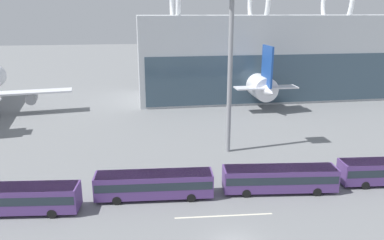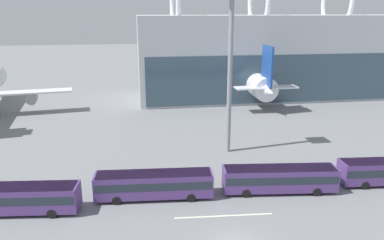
{
  "view_description": "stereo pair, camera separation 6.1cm",
  "coord_description": "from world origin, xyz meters",
  "px_view_note": "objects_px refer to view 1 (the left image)",
  "views": [
    {
      "loc": [
        -8.39,
        -28.58,
        20.51
      ],
      "look_at": [
        0.22,
        27.28,
        4.0
      ],
      "focal_mm": 35.0,
      "sensor_mm": 36.0,
      "label": 1
    },
    {
      "loc": [
        -8.33,
        -28.59,
        20.51
      ],
      "look_at": [
        0.22,
        27.28,
        4.0
      ],
      "focal_mm": 35.0,
      "sensor_mm": 36.0,
      "label": 2
    }
  ],
  "objects_px": {
    "airliner_at_gate_far": "(247,79)",
    "floodlight_mast": "(231,48)",
    "shuttle_bus_2": "(280,177)",
    "shuttle_bus_1": "(154,183)",
    "shuttle_bus_0": "(15,197)"
  },
  "relations": [
    {
      "from": "airliner_at_gate_far",
      "to": "floodlight_mast",
      "type": "xyz_separation_m",
      "value": [
        -13.32,
        -34.8,
        10.71
      ]
    },
    {
      "from": "airliner_at_gate_far",
      "to": "shuttle_bus_2",
      "type": "bearing_deg",
      "value": 167.94
    },
    {
      "from": "airliner_at_gate_far",
      "to": "shuttle_bus_2",
      "type": "xyz_separation_m",
      "value": [
        -10.58,
        -48.61,
        -2.99
      ]
    },
    {
      "from": "shuttle_bus_1",
      "to": "airliner_at_gate_far",
      "type": "bearing_deg",
      "value": 66.54
    },
    {
      "from": "shuttle_bus_2",
      "to": "floodlight_mast",
      "type": "bearing_deg",
      "value": 107.45
    },
    {
      "from": "airliner_at_gate_far",
      "to": "shuttle_bus_2",
      "type": "height_order",
      "value": "airliner_at_gate_far"
    },
    {
      "from": "shuttle_bus_1",
      "to": "floodlight_mast",
      "type": "height_order",
      "value": "floodlight_mast"
    },
    {
      "from": "shuttle_bus_1",
      "to": "shuttle_bus_0",
      "type": "bearing_deg",
      "value": -171.51
    },
    {
      "from": "shuttle_bus_1",
      "to": "shuttle_bus_2",
      "type": "xyz_separation_m",
      "value": [
        14.6,
        -0.68,
        0.0
      ]
    },
    {
      "from": "shuttle_bus_2",
      "to": "floodlight_mast",
      "type": "xyz_separation_m",
      "value": [
        -2.74,
        13.81,
        13.7
      ]
    },
    {
      "from": "floodlight_mast",
      "to": "shuttle_bus_2",
      "type": "bearing_deg",
      "value": -78.78
    },
    {
      "from": "shuttle_bus_0",
      "to": "shuttle_bus_1",
      "type": "bearing_deg",
      "value": 10.38
    },
    {
      "from": "airliner_at_gate_far",
      "to": "floodlight_mast",
      "type": "height_order",
      "value": "floodlight_mast"
    },
    {
      "from": "airliner_at_gate_far",
      "to": "shuttle_bus_2",
      "type": "distance_m",
      "value": 49.84
    },
    {
      "from": "shuttle_bus_1",
      "to": "shuttle_bus_2",
      "type": "relative_size",
      "value": 1.0
    }
  ]
}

